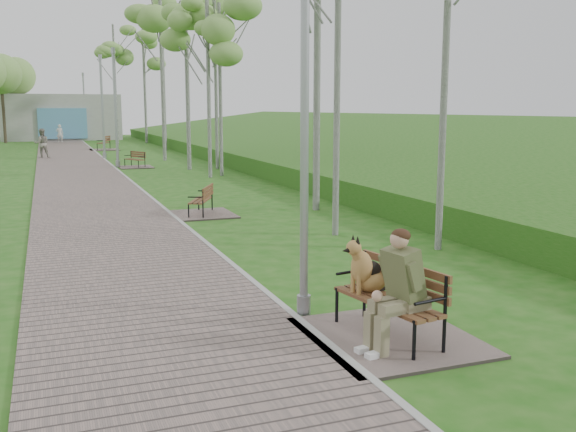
% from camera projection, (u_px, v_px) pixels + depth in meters
% --- Properties ---
extents(ground, '(120.00, 120.00, 0.00)m').
position_uv_depth(ground, '(239.00, 272.00, 11.18)').
color(ground, '#1A5510').
rests_on(ground, ground).
extents(walkway, '(3.50, 67.00, 0.04)m').
position_uv_depth(walkway, '(75.00, 168.00, 30.39)').
color(walkway, '#645651').
rests_on(walkway, ground).
extents(kerb, '(0.10, 67.00, 0.05)m').
position_uv_depth(kerb, '(113.00, 166.00, 31.00)').
color(kerb, '#999993').
rests_on(kerb, ground).
extents(embankment, '(14.00, 70.00, 1.60)m').
position_uv_depth(embankment, '(350.00, 162.00, 33.81)').
color(embankment, '#4A742B').
rests_on(embankment, ground).
extents(building_north, '(10.00, 5.20, 4.00)m').
position_uv_depth(building_north, '(61.00, 117.00, 57.33)').
color(building_north, '#9E9E99').
rests_on(building_north, ground).
extents(bench_main, '(1.94, 2.15, 1.69)m').
position_uv_depth(bench_main, '(385.00, 304.00, 7.79)').
color(bench_main, '#645651').
rests_on(bench_main, ground).
extents(bench_second, '(1.61, 1.79, 0.99)m').
position_uv_depth(bench_second, '(201.00, 208.00, 17.08)').
color(bench_second, '#645651').
rests_on(bench_second, ground).
extents(bench_third, '(1.54, 1.72, 0.95)m').
position_uv_depth(bench_third, '(135.00, 164.00, 30.73)').
color(bench_third, '#645651').
rests_on(bench_third, ground).
extents(bench_far, '(1.92, 2.14, 1.18)m').
position_uv_depth(bench_far, '(104.00, 147.00, 43.47)').
color(bench_far, '#645651').
rests_on(bench_far, ground).
extents(lamp_post_near, '(0.19, 0.19, 4.96)m').
position_uv_depth(lamp_post_near, '(304.00, 147.00, 8.46)').
color(lamp_post_near, '#92959A').
rests_on(lamp_post_near, ground).
extents(lamp_post_second, '(0.22, 0.22, 5.62)m').
position_uv_depth(lamp_post_second, '(116.00, 112.00, 30.48)').
color(lamp_post_second, '#92959A').
rests_on(lamp_post_second, ground).
extents(lamp_post_third, '(0.22, 0.22, 5.72)m').
position_uv_depth(lamp_post_third, '(103.00, 111.00, 35.70)').
color(lamp_post_third, '#92959A').
rests_on(lamp_post_third, ground).
extents(lamp_post_far, '(0.23, 0.23, 5.85)m').
position_uv_depth(lamp_post_far, '(85.00, 109.00, 56.34)').
color(lamp_post_far, '#92959A').
rests_on(lamp_post_far, ground).
extents(pedestrian_near, '(0.55, 0.37, 1.49)m').
position_uv_depth(pedestrian_near, '(60.00, 134.00, 52.58)').
color(pedestrian_near, silver).
rests_on(pedestrian_near, ground).
extents(pedestrian_far, '(0.89, 0.73, 1.68)m').
position_uv_depth(pedestrian_far, '(42.00, 144.00, 36.14)').
color(pedestrian_far, gray).
rests_on(pedestrian_far, ground).
extents(birch_mid_a, '(2.32, 2.32, 7.32)m').
position_uv_depth(birch_mid_a, '(207.00, 33.00, 25.42)').
color(birch_mid_a, silver).
rests_on(birch_mid_a, ground).
extents(birch_mid_b, '(2.30, 2.30, 7.31)m').
position_uv_depth(birch_mid_b, '(219.00, 35.00, 26.10)').
color(birch_mid_b, silver).
rests_on(birch_mid_b, ground).
extents(birch_mid_c, '(2.61, 2.61, 8.96)m').
position_uv_depth(birch_mid_c, '(186.00, 12.00, 28.59)').
color(birch_mid_c, silver).
rests_on(birch_mid_c, ground).
extents(birch_far_b, '(2.73, 2.73, 9.88)m').
position_uv_depth(birch_far_b, '(160.00, 13.00, 33.65)').
color(birch_far_b, silver).
rests_on(birch_far_b, ground).
extents(birch_far_c, '(2.94, 2.94, 11.77)m').
position_uv_depth(birch_far_c, '(161.00, 9.00, 41.99)').
color(birch_far_c, silver).
rests_on(birch_far_c, ground).
extents(birch_distant_a, '(2.54, 2.54, 9.53)m').
position_uv_depth(birch_distant_a, '(114.00, 47.00, 49.30)').
color(birch_distant_a, silver).
rests_on(birch_distant_a, ground).
extents(birch_distant_b, '(2.73, 2.73, 9.32)m').
position_uv_depth(birch_distant_b, '(143.00, 50.00, 50.80)').
color(birch_distant_b, silver).
rests_on(birch_distant_b, ground).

